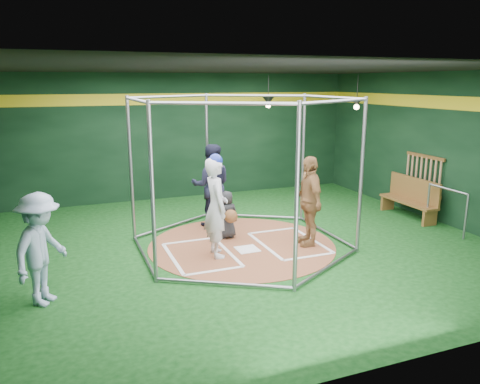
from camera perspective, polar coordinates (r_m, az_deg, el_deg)
name	(u,v)px	position (r m, az deg, el deg)	size (l,w,h in m)	color
room_shell	(242,161)	(9.19, 0.21, 3.85)	(10.10, 9.10, 3.53)	#0C350F
clay_disc	(242,245)	(9.63, 0.22, -6.48)	(3.80, 3.80, 0.01)	brown
home_plate	(247,249)	(9.36, 0.89, -6.99)	(0.43, 0.43, 0.01)	white
batter_box_left	(201,255)	(9.12, -4.82, -7.62)	(1.17, 1.77, 0.01)	white
batter_box_right	(289,243)	(9.78, 5.97, -6.16)	(1.17, 1.77, 0.01)	white
batting_cage	(242,173)	(9.23, 0.22, 2.28)	(4.05, 4.67, 3.00)	gray
bat_rack	(423,175)	(12.28, 21.43, 1.99)	(0.07, 1.25, 0.98)	brown
pendant_lamp_near	(268,101)	(13.25, 3.46, 11.02)	(0.34, 0.34, 0.90)	black
pendant_lamp_far	(357,102)	(12.75, 14.05, 10.57)	(0.34, 0.34, 0.90)	black
batter_figure	(216,206)	(8.80, -2.94, -1.73)	(0.49, 0.71, 1.97)	silver
visitor_leopard	(309,201)	(9.52, 8.42, -1.07)	(1.07, 0.44, 1.82)	tan
catcher_figure	(227,215)	(9.89, -1.55, -2.79)	(0.50, 0.56, 1.02)	black
umpire	(211,185)	(10.68, -3.50, 0.81)	(0.92, 0.72, 1.89)	black
bystander_blue	(41,249)	(7.55, -23.12, -6.44)	(1.11, 0.64, 1.71)	#9EB4D1
dugout_bench	(411,197)	(12.21, 20.11, -0.59)	(0.39, 1.69, 0.99)	brown
steel_railing	(447,203)	(11.27, 23.90, -1.20)	(0.05, 1.15, 1.00)	gray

